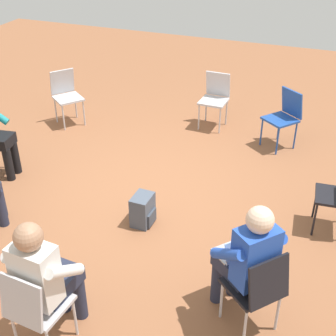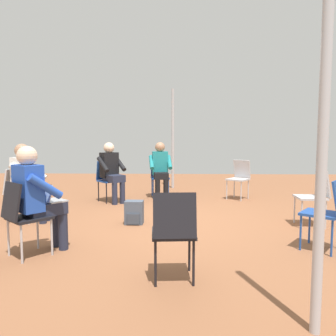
{
  "view_description": "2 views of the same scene",
  "coord_description": "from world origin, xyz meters",
  "px_view_note": "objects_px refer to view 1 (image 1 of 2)",
  "views": [
    {
      "loc": [
        4.39,
        1.98,
        3.28
      ],
      "look_at": [
        0.16,
        0.37,
        0.55
      ],
      "focal_mm": 50.0,
      "sensor_mm": 36.0,
      "label": 1
    },
    {
      "loc": [
        -0.16,
        5.17,
        1.32
      ],
      "look_at": [
        0.02,
        -0.31,
        0.82
      ],
      "focal_mm": 35.0,
      "sensor_mm": 36.0,
      "label": 2
    }
  ],
  "objects_px": {
    "chair_northwest": "(284,115)",
    "chair_west": "(215,96)",
    "chair_east": "(35,306)",
    "person_with_laptop": "(247,256)",
    "chair_southwest": "(66,93)",
    "backpack_near_laptop_user": "(143,211)",
    "chair_northeast": "(258,287)",
    "person_in_white": "(45,274)"
  },
  "relations": [
    {
      "from": "chair_northeast",
      "to": "chair_northwest",
      "type": "xyz_separation_m",
      "value": [
        -3.46,
        -0.32,
        0.0
      ]
    },
    {
      "from": "chair_northwest",
      "to": "backpack_near_laptop_user",
      "type": "height_order",
      "value": "chair_northwest"
    },
    {
      "from": "chair_northwest",
      "to": "chair_west",
      "type": "xyz_separation_m",
      "value": [
        -0.31,
        -1.11,
        0.0
      ]
    },
    {
      "from": "chair_northwest",
      "to": "chair_west",
      "type": "distance_m",
      "value": 1.16
    },
    {
      "from": "chair_northwest",
      "to": "person_with_laptop",
      "type": "relative_size",
      "value": 0.69
    },
    {
      "from": "chair_southwest",
      "to": "backpack_near_laptop_user",
      "type": "distance_m",
      "value": 2.99
    },
    {
      "from": "chair_northwest",
      "to": "person_in_white",
      "type": "relative_size",
      "value": 0.69
    },
    {
      "from": "person_with_laptop",
      "to": "backpack_near_laptop_user",
      "type": "xyz_separation_m",
      "value": [
        -0.92,
        -1.35,
        -0.53
      ]
    },
    {
      "from": "person_with_laptop",
      "to": "person_in_white",
      "type": "height_order",
      "value": "same"
    },
    {
      "from": "chair_east",
      "to": "backpack_near_laptop_user",
      "type": "relative_size",
      "value": 2.36
    },
    {
      "from": "chair_northeast",
      "to": "person_with_laptop",
      "type": "height_order",
      "value": "person_with_laptop"
    },
    {
      "from": "person_in_white",
      "to": "chair_northeast",
      "type": "bearing_deg",
      "value": 27.52
    },
    {
      "from": "chair_northwest",
      "to": "backpack_near_laptop_user",
      "type": "xyz_separation_m",
      "value": [
        2.43,
        -1.16,
        -0.34
      ]
    },
    {
      "from": "chair_east",
      "to": "chair_west",
      "type": "bearing_deg",
      "value": 93.11
    },
    {
      "from": "backpack_near_laptop_user",
      "to": "chair_west",
      "type": "bearing_deg",
      "value": 179.08
    },
    {
      "from": "chair_east",
      "to": "chair_northwest",
      "type": "height_order",
      "value": "same"
    },
    {
      "from": "chair_east",
      "to": "person_with_laptop",
      "type": "relative_size",
      "value": 0.69
    },
    {
      "from": "chair_northwest",
      "to": "backpack_near_laptop_user",
      "type": "distance_m",
      "value": 2.71
    },
    {
      "from": "chair_northwest",
      "to": "person_in_white",
      "type": "xyz_separation_m",
      "value": [
        4.11,
        -1.24,
        0.2
      ]
    },
    {
      "from": "chair_east",
      "to": "person_with_laptop",
      "type": "height_order",
      "value": "person_with_laptop"
    },
    {
      "from": "chair_west",
      "to": "backpack_near_laptop_user",
      "type": "height_order",
      "value": "chair_west"
    },
    {
      "from": "backpack_near_laptop_user",
      "to": "person_with_laptop",
      "type": "bearing_deg",
      "value": 55.71
    },
    {
      "from": "chair_southwest",
      "to": "backpack_near_laptop_user",
      "type": "relative_size",
      "value": 2.36
    },
    {
      "from": "person_with_laptop",
      "to": "backpack_near_laptop_user",
      "type": "relative_size",
      "value": 3.44
    },
    {
      "from": "chair_east",
      "to": "chair_west",
      "type": "distance_m",
      "value": 4.59
    },
    {
      "from": "chair_southwest",
      "to": "chair_west",
      "type": "distance_m",
      "value": 2.34
    },
    {
      "from": "chair_northeast",
      "to": "chair_west",
      "type": "xyz_separation_m",
      "value": [
        -3.77,
        -1.43,
        0.0
      ]
    },
    {
      "from": "person_with_laptop",
      "to": "person_in_white",
      "type": "relative_size",
      "value": 1.0
    },
    {
      "from": "chair_southwest",
      "to": "chair_northwest",
      "type": "height_order",
      "value": "same"
    },
    {
      "from": "chair_northeast",
      "to": "person_in_white",
      "type": "xyz_separation_m",
      "value": [
        0.65,
        -1.56,
        0.2
      ]
    },
    {
      "from": "person_in_white",
      "to": "backpack_near_laptop_user",
      "type": "bearing_deg",
      "value": 92.06
    },
    {
      "from": "chair_southwest",
      "to": "person_with_laptop",
      "type": "relative_size",
      "value": 0.69
    },
    {
      "from": "chair_southwest",
      "to": "person_with_laptop",
      "type": "bearing_deg",
      "value": 87.63
    },
    {
      "from": "backpack_near_laptop_user",
      "to": "chair_northeast",
      "type": "bearing_deg",
      "value": 55.12
    },
    {
      "from": "chair_west",
      "to": "person_with_laptop",
      "type": "distance_m",
      "value": 3.89
    },
    {
      "from": "chair_west",
      "to": "backpack_near_laptop_user",
      "type": "distance_m",
      "value": 2.76
    },
    {
      "from": "person_in_white",
      "to": "backpack_near_laptop_user",
      "type": "distance_m",
      "value": 1.77
    },
    {
      "from": "chair_east",
      "to": "chair_northwest",
      "type": "distance_m",
      "value": 4.45
    },
    {
      "from": "chair_northwest",
      "to": "person_with_laptop",
      "type": "bearing_deg",
      "value": 131.22
    },
    {
      "from": "chair_northeast",
      "to": "person_with_laptop",
      "type": "relative_size",
      "value": 0.69
    },
    {
      "from": "chair_east",
      "to": "person_with_laptop",
      "type": "xyz_separation_m",
      "value": [
        -0.93,
        1.45,
        0.2
      ]
    },
    {
      "from": "chair_east",
      "to": "chair_southwest",
      "type": "height_order",
      "value": "same"
    }
  ]
}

